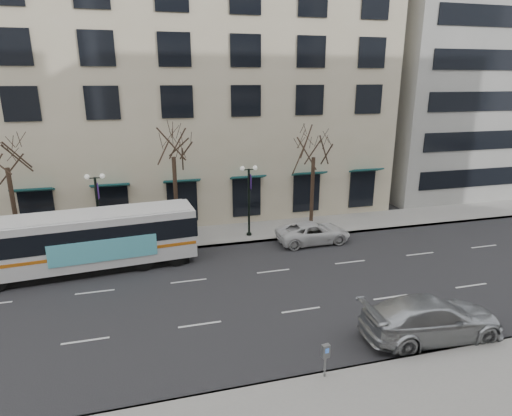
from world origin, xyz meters
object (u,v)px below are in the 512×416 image
object	(u,v)px
tree_far_right	(314,144)
pay_station	(326,354)
lamp_post_right	(249,198)
tree_far_left	(4,152)
white_pickup	(313,233)
lamp_post_left	(98,208)
city_bus	(85,240)
silver_car	(432,318)
tree_far_mid	(173,143)

from	to	relation	value
tree_far_right	pay_station	bearing A→B (deg)	-110.28
lamp_post_right	pay_station	bearing A→B (deg)	-93.53
tree_far_left	white_pickup	size ratio (longest dim) A/B	1.62
tree_far_right	lamp_post_left	world-z (taller)	tree_far_right
city_bus	silver_car	world-z (taller)	city_bus
lamp_post_right	pay_station	xyz separation A→B (m)	(-0.96, -15.50, -1.80)
city_bus	white_pickup	xyz separation A→B (m)	(14.65, 0.72, -1.19)
tree_far_right	pay_station	size ratio (longest dim) A/B	5.88
tree_far_left	lamp_post_left	size ratio (longest dim) A/B	1.60
lamp_post_left	silver_car	distance (m)	20.46
lamp_post_left	pay_station	bearing A→B (deg)	-59.74
silver_car	white_pickup	bearing A→B (deg)	5.96
tree_far_right	lamp_post_right	world-z (taller)	tree_far_right
tree_far_right	pay_station	world-z (taller)	tree_far_right
lamp_post_left	white_pickup	distance (m)	14.38
city_bus	silver_car	size ratio (longest dim) A/B	2.08
silver_car	tree_far_right	bearing A→B (deg)	1.67
lamp_post_left	white_pickup	size ratio (longest dim) A/B	1.01
lamp_post_right	pay_station	world-z (taller)	lamp_post_right
tree_far_mid	white_pickup	bearing A→B (deg)	-16.85
tree_far_mid	lamp_post_right	size ratio (longest dim) A/B	1.64
silver_car	lamp_post_left	bearing A→B (deg)	49.04
lamp_post_left	lamp_post_right	xyz separation A→B (m)	(10.00, 0.00, 0.00)
lamp_post_left	pay_station	world-z (taller)	lamp_post_left
lamp_post_left	white_pickup	world-z (taller)	lamp_post_left
lamp_post_left	tree_far_left	bearing A→B (deg)	173.17
tree_far_left	city_bus	distance (m)	7.37
silver_car	tree_far_left	bearing A→B (deg)	56.12
lamp_post_right	tree_far_right	bearing A→B (deg)	6.85
city_bus	lamp_post_left	bearing A→B (deg)	72.87
lamp_post_left	tree_far_mid	bearing A→B (deg)	6.85
lamp_post_left	silver_car	bearing A→B (deg)	-43.77
tree_far_mid	pay_station	xyz separation A→B (m)	(4.05, -16.10, -5.76)
city_bus	lamp_post_right	bearing A→B (deg)	9.88
lamp_post_left	white_pickup	xyz separation A→B (m)	(14.04, -2.14, -2.23)
city_bus	pay_station	world-z (taller)	city_bus
city_bus	tree_far_mid	bearing A→B (deg)	26.51
lamp_post_right	tree_far_left	bearing A→B (deg)	177.71
tree_far_left	silver_car	world-z (taller)	tree_far_left
lamp_post_right	city_bus	distance (m)	11.03
pay_station	city_bus	bearing A→B (deg)	119.63
lamp_post_right	silver_car	distance (m)	14.98
tree_far_right	lamp_post_right	bearing A→B (deg)	-173.15
tree_far_right	white_pickup	size ratio (longest dim) A/B	1.57
city_bus	silver_car	bearing A→B (deg)	-41.46
pay_station	tree_far_left	bearing A→B (deg)	123.39
lamp_post_left	silver_car	xyz separation A→B (m)	(14.70, -14.08, -2.03)
tree_far_right	tree_far_mid	bearing A→B (deg)	180.00
tree_far_right	white_pickup	bearing A→B (deg)	-109.09
pay_station	lamp_post_right	bearing A→B (deg)	78.75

